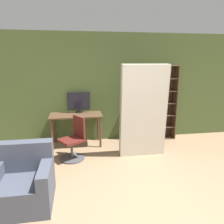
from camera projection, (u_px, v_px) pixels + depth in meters
ground_plane at (156, 214)px, 2.97m from camera, size 16.00×16.00×0.00m
wall_back at (116, 88)px, 5.57m from camera, size 8.00×0.06×2.70m
desk at (76, 119)px, 5.24m from camera, size 1.24×0.61×0.77m
monitor at (79, 102)px, 5.35m from camera, size 0.54×0.18×0.50m
office_chair at (74, 143)px, 4.57m from camera, size 0.61×0.61×0.89m
bookshelf at (155, 103)px, 5.66m from camera, size 0.84×0.33×1.91m
mattress_near at (144, 112)px, 4.58m from camera, size 0.98×0.30×1.97m
armchair at (22, 182)px, 3.15m from camera, size 0.85×0.80×0.85m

